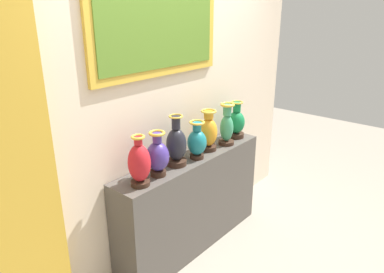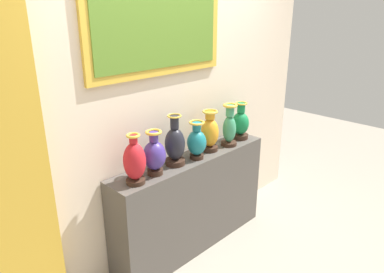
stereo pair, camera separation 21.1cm
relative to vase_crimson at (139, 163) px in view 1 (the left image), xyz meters
name	(u,v)px [view 1 (the left image)]	position (x,y,z in m)	size (l,w,h in m)	color
ground_plane	(192,244)	(0.62, 0.05, -1.04)	(9.43, 9.43, 0.00)	gray
display_shelf	(192,202)	(0.62, 0.05, -0.60)	(1.57, 0.31, 0.87)	#4C4742
back_wall	(172,87)	(0.61, 0.26, 0.40)	(3.43, 0.14, 2.84)	beige
curtain_gold	(19,197)	(-0.77, 0.14, 0.02)	(0.44, 0.08, 2.12)	gold
vase_crimson	(139,163)	(0.00, 0.00, 0.00)	(0.16, 0.16, 0.37)	#382319
vase_indigo	(158,156)	(0.19, 0.01, -0.01)	(0.17, 0.17, 0.34)	#382319
vase_onyx	(176,145)	(0.42, 0.04, 0.00)	(0.16, 0.16, 0.41)	#382319
vase_teal	(197,142)	(0.62, 0.00, -0.02)	(0.16, 0.16, 0.32)	#382319
vase_amber	(208,132)	(0.83, 0.04, 0.00)	(0.16, 0.16, 0.36)	#382319
vase_jade	(227,126)	(1.04, 0.00, 0.00)	(0.14, 0.14, 0.38)	#382319
vase_emerald	(236,123)	(1.25, 0.03, -0.02)	(0.16, 0.16, 0.35)	#382319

